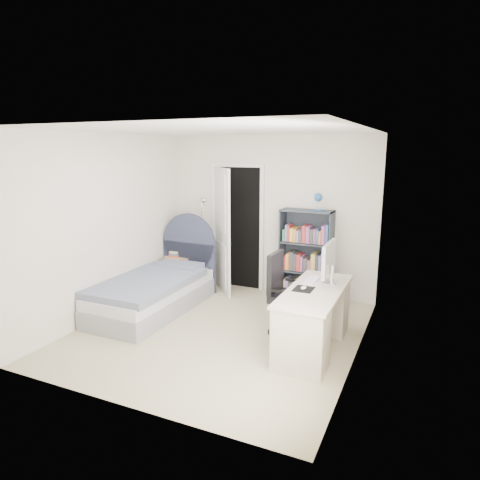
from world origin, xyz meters
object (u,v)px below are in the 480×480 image
at_px(bookcase, 306,260).
at_px(office_chair, 284,289).
at_px(floor_lamp, 203,249).
at_px(nightstand, 179,263).
at_px(desk, 314,316).
at_px(bed, 157,289).

height_order(bookcase, office_chair, bookcase).
bearing_deg(bookcase, floor_lamp, 178.42).
bearing_deg(floor_lamp, nightstand, -128.26).
bearing_deg(bookcase, nightstand, -171.95).
xyz_separation_m(bookcase, office_chair, (0.08, -1.30, -0.06)).
bearing_deg(office_chair, nightstand, 155.32).
xyz_separation_m(bookcase, desk, (0.55, -1.59, -0.23)).
relative_size(desk, office_chair, 1.45).
bearing_deg(desk, office_chair, 148.05).
bearing_deg(desk, bookcase, 109.00).
bearing_deg(floor_lamp, office_chair, -35.29).
height_order(bookcase, desk, bookcase).
bearing_deg(desk, bed, 172.61).
bearing_deg(nightstand, bookcase, 8.05).
height_order(bed, desk, bed).
xyz_separation_m(nightstand, floor_lamp, (0.27, 0.35, 0.19)).
bearing_deg(bed, nightstand, 103.24).
distance_m(bookcase, desk, 1.70).
bearing_deg(nightstand, desk, -26.04).
distance_m(bed, floor_lamp, 1.37).
height_order(floor_lamp, office_chair, floor_lamp).
distance_m(floor_lamp, desk, 2.89).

